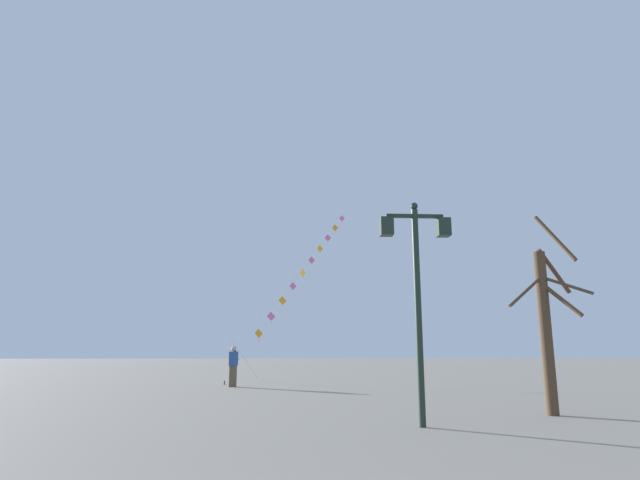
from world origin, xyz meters
The scene contains 5 objects.
ground_plane centered at (0.00, 20.00, 0.00)m, with size 160.00×160.00×0.00m, color gray.
twin_lantern_lamp_post centered at (3.23, 9.11, 3.30)m, with size 1.55×0.28×4.75m.
kite_train centered at (1.17, 28.78, 6.00)m, with size 6.74×11.15×10.93m.
kite_flyer centered at (-1.93, 21.28, 0.90)m, with size 0.39×0.62×1.71m.
bare_tree centered at (6.88, 10.83, 2.23)m, with size 2.12×1.37×4.94m.
Camera 1 is at (0.52, -1.86, 1.54)m, focal length 29.14 mm.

